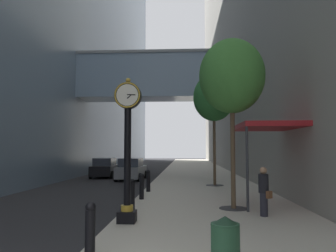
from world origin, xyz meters
The scene contains 14 objects.
ground_plane centered at (0.00, 27.00, 0.00)m, with size 110.00×110.00×0.00m, color #262628.
sidewalk_right centered at (3.45, 30.00, 0.07)m, with size 6.90×80.00×0.14m, color beige.
street_clock centered at (0.51, 5.84, 2.63)m, with size 0.84×0.55×4.53m.
bollard_nearest centered at (0.34, 2.52, 0.75)m, with size 0.23×0.23×1.16m.
bollard_third centered at (0.34, 7.86, 0.75)m, with size 0.23×0.23×1.16m.
bollard_fourth centered at (0.34, 10.53, 0.75)m, with size 0.23×0.23×1.16m.
bollard_fifth centered at (0.34, 13.20, 0.75)m, with size 0.23×0.23×1.16m.
street_tree_near centered at (4.16, 8.39, 5.24)m, with size 2.55×2.55×6.59m.
street_tree_mid_near centered at (4.16, 16.44, 5.68)m, with size 2.64×2.64×7.09m.
trash_bin centered at (3.05, 1.72, 0.68)m, with size 0.53×0.53×1.05m.
pedestrian_walking centered at (4.98, 7.01, 1.01)m, with size 0.50×0.52×1.66m.
storefront_awning centered at (5.66, 9.38, 3.28)m, with size 2.40×3.60×3.30m.
car_grey_near centered at (-1.93, 21.24, 0.82)m, with size 2.07×4.36×1.70m.
car_black_mid centered at (-4.59, 23.56, 0.80)m, with size 2.07×4.48×1.66m.
Camera 1 is at (2.34, -4.34, 2.40)m, focal length 34.90 mm.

